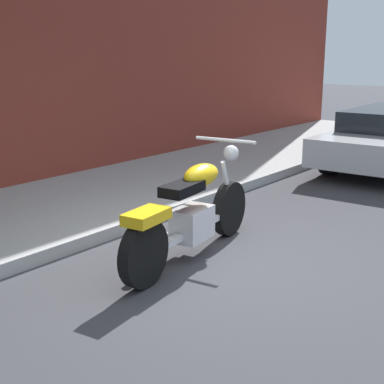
{
  "coord_description": "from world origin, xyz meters",
  "views": [
    {
      "loc": [
        -3.91,
        -2.76,
        1.97
      ],
      "look_at": [
        0.04,
        0.37,
        0.67
      ],
      "focal_mm": 50.41,
      "sensor_mm": 36.0,
      "label": 1
    }
  ],
  "objects": [
    {
      "name": "ground_plane",
      "position": [
        0.0,
        0.0,
        0.0
      ],
      "size": [
        60.0,
        60.0,
        0.0
      ],
      "primitive_type": "plane",
      "color": "#38383D"
    },
    {
      "name": "motorcycle",
      "position": [
        0.04,
        0.38,
        0.45
      ],
      "size": [
        2.22,
        0.7,
        1.1
      ],
      "color": "black",
      "rests_on": "ground"
    },
    {
      "name": "sidewalk",
      "position": [
        0.0,
        2.64,
        0.07
      ],
      "size": [
        20.79,
        2.51,
        0.14
      ],
      "primitive_type": "cube",
      "color": "#9C9C9C",
      "rests_on": "ground"
    }
  ]
}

